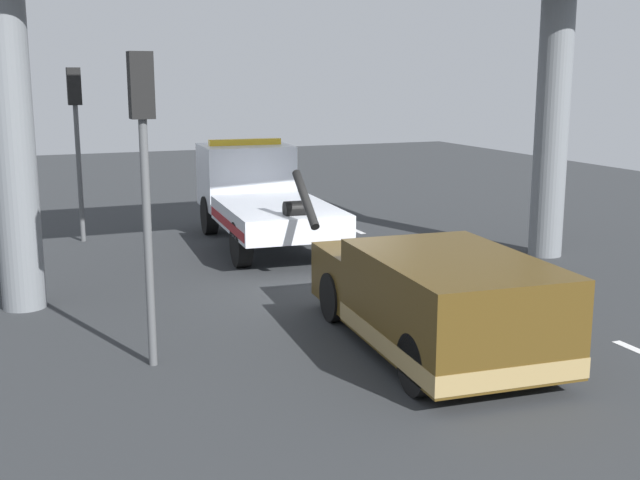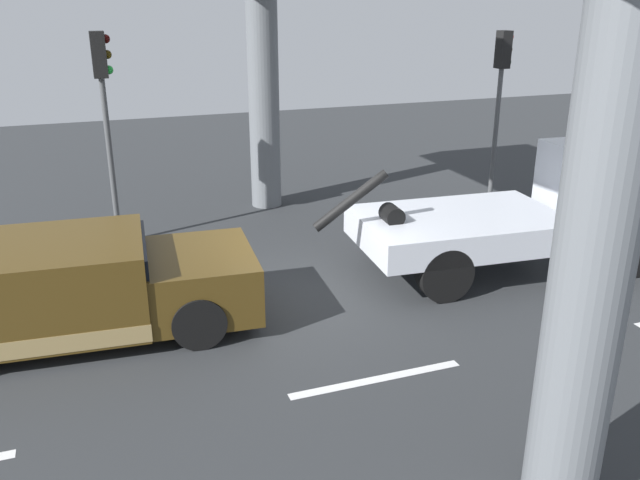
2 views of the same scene
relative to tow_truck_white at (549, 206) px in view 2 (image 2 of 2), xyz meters
name	(u,v)px [view 2 (image 2 of 2)]	position (x,y,z in m)	size (l,w,h in m)	color
ground_plane	(310,300)	(-4.97, 0.05, -1.25)	(60.00, 40.00, 0.10)	#2D3033
lane_stripe_mid	(377,379)	(-4.97, -2.82, -1.20)	(2.60, 0.16, 0.01)	silver
tow_truck_white	(549,206)	(0.00, 0.00, 0.00)	(7.32, 2.81, 2.46)	silver
towed_van_green	(71,289)	(-8.93, 0.06, -0.42)	(5.34, 2.53, 1.58)	#4C3814
traffic_light_near	(104,93)	(-7.96, 4.16, 2.03)	(0.39, 0.32, 4.44)	#515456
traffic_light_far	(501,79)	(1.55, 4.16, 1.94)	(0.39, 0.32, 4.30)	#515456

